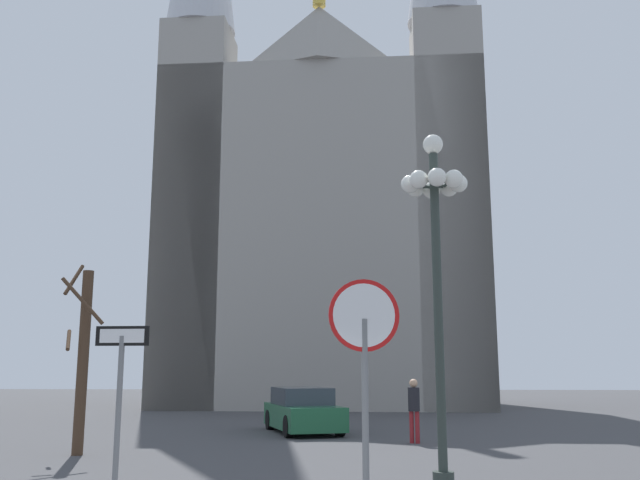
% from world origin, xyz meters
% --- Properties ---
extents(cathedral, '(17.30, 12.51, 36.23)m').
position_xyz_m(cathedral, '(-0.70, 31.72, 10.96)').
color(cathedral, gray).
rests_on(cathedral, ground).
extents(stop_sign, '(0.86, 0.23, 3.07)m').
position_xyz_m(stop_sign, '(1.03, 2.30, 2.19)').
color(stop_sign, slate).
rests_on(stop_sign, ground).
extents(one_way_arrow_sign, '(0.68, 0.07, 2.52)m').
position_xyz_m(one_way_arrow_sign, '(-1.98, 2.48, 1.59)').
color(one_way_arrow_sign, slate).
rests_on(one_way_arrow_sign, ground).
extents(street_lamp, '(1.20, 1.20, 6.21)m').
position_xyz_m(street_lamp, '(2.38, 6.06, 4.31)').
color(street_lamp, '#2D3833').
rests_on(street_lamp, ground).
extents(bare_tree, '(1.13, 1.07, 4.56)m').
position_xyz_m(bare_tree, '(-5.61, 10.30, 2.29)').
color(bare_tree, '#473323').
rests_on(bare_tree, ground).
extents(parked_car_near_green, '(2.94, 4.42, 1.39)m').
position_xyz_m(parked_car_near_green, '(-0.74, 16.25, 0.66)').
color(parked_car_near_green, '#1E5B38').
rests_on(parked_car_near_green, ground).
extents(pedestrian_walking, '(0.32, 0.32, 1.71)m').
position_xyz_m(pedestrian_walking, '(2.52, 13.30, 1.04)').
color(pedestrian_walking, maroon).
rests_on(pedestrian_walking, ground).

